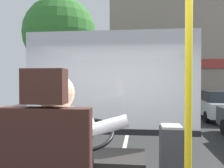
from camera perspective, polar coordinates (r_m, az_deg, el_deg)
The scene contains 7 objects.
ground at distance 10.70m, azimuth 4.30°, elevation -9.58°, with size 18.00×44.00×0.06m.
bus_driver at distance 1.53m, azimuth -12.73°, elevation -17.69°, with size 0.84×0.57×0.84m.
handrail_pole at distance 1.51m, azimuth 17.99°, elevation -3.80°, with size 0.04×0.04×2.25m.
windshield_panel at distance 3.36m, azimuth -0.49°, elevation -2.41°, with size 2.50×0.08×1.48m.
street_tree at distance 11.98m, azimuth -12.50°, elevation 11.72°, with size 3.52×3.52×5.94m.
shop_building at distance 19.06m, azimuth 17.78°, elevation 7.79°, with size 11.42×4.70×8.37m.
parked_car_white at distance 12.87m, azimuth 24.08°, elevation -4.49°, with size 1.82×4.10×1.41m.
Camera 1 is at (0.41, -1.71, 1.97)m, focal length 37.80 mm.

